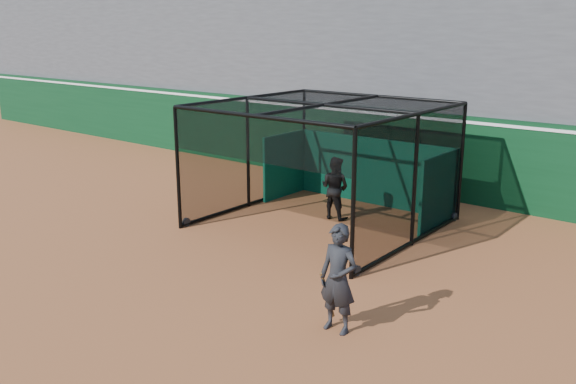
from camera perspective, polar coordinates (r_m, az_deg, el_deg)
The scene contains 6 objects.
ground at distance 12.87m, azimuth -7.97°, elevation -7.35°, with size 120.00×120.00×0.00m, color #97532C.
outfield_wall at distance 19.08m, azimuth 10.79°, elevation 3.94°, with size 50.00×0.50×2.50m.
grandstand at distance 22.15m, azimuth 15.99°, elevation 13.44°, with size 50.00×7.85×8.95m.
batting_cage at distance 15.41m, azimuth 3.32°, elevation 2.47°, with size 5.22×5.20×3.06m.
batter at distance 16.05m, azimuth 4.40°, elevation 0.40°, with size 0.81×0.63×1.66m, color black.
on_deck_player at distance 10.07m, azimuth 4.72°, elevation -8.12°, with size 0.69×0.47×1.85m.
Camera 1 is at (8.78, -8.06, 4.87)m, focal length 38.00 mm.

